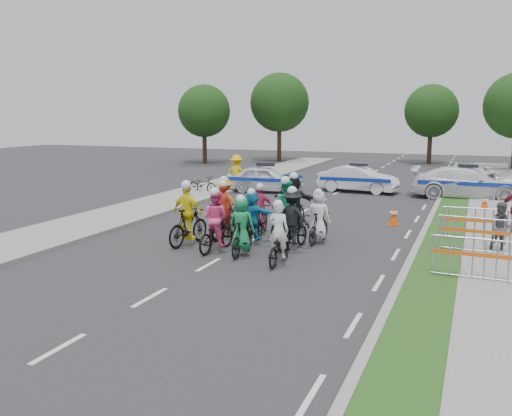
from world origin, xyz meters
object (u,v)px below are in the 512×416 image
at_px(rider_11, 294,206).
at_px(tree_4, 431,111).
at_px(rider_5, 252,220).
at_px(police_car_0, 266,179).
at_px(rider_10, 225,209).
at_px(rider_9, 261,214).
at_px(cone_0, 394,216).
at_px(rider_4, 293,225).
at_px(rider_1, 242,232).
at_px(police_car_2, 467,183).
at_px(rider_8, 286,215).
at_px(barrier_0, 473,261).
at_px(tree_0, 204,111).
at_px(rider_6, 224,219).
at_px(spectator_1, 502,229).
at_px(tree_3, 280,103).
at_px(rider_2, 216,228).
at_px(cone_1, 485,203).
at_px(police_car_1, 358,179).
at_px(rider_7, 319,222).
at_px(barrier_2, 475,225).
at_px(parked_bike, 203,184).
at_px(rider_0, 279,243).
at_px(barrier_1, 474,236).
at_px(marshal_hiviz, 237,173).

distance_m(rider_11, tree_4, 28.90).
bearing_deg(rider_5, police_car_0, -71.34).
bearing_deg(rider_10, rider_5, 130.79).
xyz_separation_m(rider_9, cone_0, (4.00, 3.27, -0.34)).
bearing_deg(rider_4, rider_1, 54.29).
xyz_separation_m(rider_4, police_car_2, (4.67, 12.89, -0.00)).
bearing_deg(tree_4, rider_8, -94.11).
bearing_deg(rider_10, barrier_0, 151.69).
bearing_deg(rider_10, tree_0, -66.51).
bearing_deg(rider_6, cone_0, -138.90).
relative_size(spectator_1, tree_3, 0.21).
relative_size(rider_2, tree_4, 0.31).
bearing_deg(cone_1, rider_1, -121.61).
xyz_separation_m(rider_5, police_car_0, (-3.74, 11.28, -0.08)).
bearing_deg(spectator_1, cone_0, 128.68).
bearing_deg(rider_2, spectator_1, -156.37).
xyz_separation_m(rider_11, tree_0, (-14.73, 22.62, 3.34)).
bearing_deg(police_car_1, rider_7, -167.86).
bearing_deg(tree_3, barrier_2, -59.34).
distance_m(rider_7, barrier_0, 5.40).
bearing_deg(parked_bike, police_car_1, -56.71).
distance_m(rider_10, barrier_2, 8.30).
relative_size(police_car_1, police_car_2, 0.79).
bearing_deg(rider_0, tree_4, -94.22).
relative_size(rider_4, barrier_1, 0.99).
distance_m(marshal_hiviz, tree_0, 16.92).
bearing_deg(parked_bike, rider_2, -142.24).
bearing_deg(tree_3, rider_2, -74.40).
bearing_deg(rider_11, cone_1, -129.23).
xyz_separation_m(police_car_2, marshal_hiviz, (-11.41, -1.44, 0.20)).
xyz_separation_m(police_car_2, barrier_1, (0.44, -11.65, -0.19)).
xyz_separation_m(rider_6, rider_9, (0.89, 1.05, 0.04)).
bearing_deg(barrier_2, police_car_2, 92.55).
bearing_deg(rider_8, marshal_hiviz, -48.78).
height_order(rider_5, police_car_2, rider_5).
relative_size(police_car_0, cone_1, 5.67).
height_order(rider_9, barrier_0, rider_9).
xyz_separation_m(rider_6, parked_bike, (-5.44, 9.31, -0.20)).
height_order(rider_10, cone_0, rider_10).
relative_size(barrier_0, cone_1, 2.86).
bearing_deg(rider_4, rider_2, 33.08).
bearing_deg(barrier_2, cone_0, 144.48).
distance_m(rider_4, rider_5, 1.45).
height_order(rider_10, tree_0, tree_0).
bearing_deg(rider_9, rider_5, 94.61).
relative_size(rider_5, tree_3, 0.24).
relative_size(police_car_2, barrier_2, 2.59).
bearing_deg(barrier_2, cone_1, 86.97).
xyz_separation_m(rider_6, rider_7, (3.09, 0.44, 0.05)).
bearing_deg(rider_11, tree_0, -52.46).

